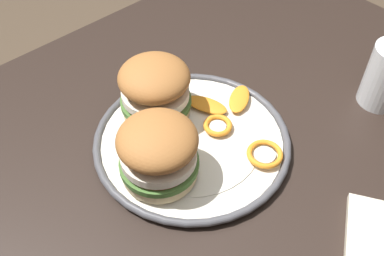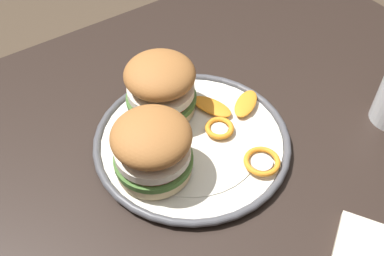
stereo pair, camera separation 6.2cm
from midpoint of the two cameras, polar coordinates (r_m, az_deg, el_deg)
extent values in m
cube|color=black|center=(0.70, -2.31, -6.56)|extent=(1.24, 0.88, 0.03)
cube|color=black|center=(1.44, 5.22, 5.83)|extent=(0.06, 0.06, 0.74)
cylinder|color=silver|center=(0.72, -2.45, -1.94)|extent=(0.29, 0.29, 0.01)
torus|color=#4C4C51|center=(0.72, -2.46, -1.63)|extent=(0.32, 0.32, 0.01)
cylinder|color=silver|center=(0.72, -2.47, -1.57)|extent=(0.22, 0.22, 0.00)
cylinder|color=beige|center=(0.67, -6.82, -5.32)|extent=(0.11, 0.11, 0.02)
cylinder|color=#477033|center=(0.65, -6.92, -4.58)|extent=(0.12, 0.12, 0.01)
cylinder|color=#BC3828|center=(0.65, -6.99, -4.15)|extent=(0.10, 0.10, 0.01)
cylinder|color=silver|center=(0.64, -7.07, -3.59)|extent=(0.11, 0.11, 0.01)
ellipsoid|color=#A36633|center=(0.61, -7.35, -1.67)|extent=(0.16, 0.16, 0.05)
cylinder|color=beige|center=(0.75, -6.91, 2.59)|extent=(0.11, 0.11, 0.02)
cylinder|color=#477033|center=(0.74, -7.01, 3.36)|extent=(0.12, 0.12, 0.01)
cylinder|color=#BC3828|center=(0.74, -7.06, 3.80)|extent=(0.10, 0.10, 0.01)
cylinder|color=silver|center=(0.73, -7.14, 4.37)|extent=(0.11, 0.11, 0.01)
ellipsoid|color=#A36633|center=(0.71, -7.38, 6.31)|extent=(0.16, 0.16, 0.05)
torus|color=orange|center=(0.72, 0.88, 0.22)|extent=(0.06, 0.06, 0.01)
cylinder|color=#F4E5C6|center=(0.72, 0.88, 0.07)|extent=(0.03, 0.03, 0.00)
ellipsoid|color=orange|center=(0.76, -0.49, 2.89)|extent=(0.06, 0.08, 0.01)
ellipsoid|color=orange|center=(0.77, 3.78, 3.65)|extent=(0.08, 0.06, 0.01)
torus|color=orange|center=(0.69, 6.78, -3.44)|extent=(0.06, 0.06, 0.01)
cylinder|color=#F4E5C6|center=(0.69, 6.76, -3.58)|extent=(0.03, 0.03, 0.00)
cylinder|color=orange|center=(0.82, 21.41, 5.22)|extent=(0.07, 0.07, 0.08)
camera|label=1|loc=(0.03, -92.54, -2.80)|focal=41.73mm
camera|label=2|loc=(0.03, 87.46, 2.80)|focal=41.73mm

